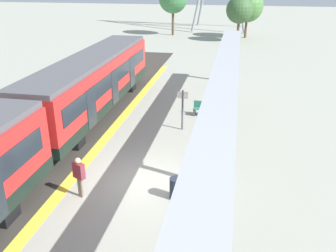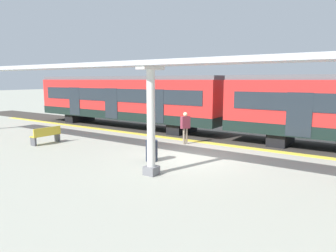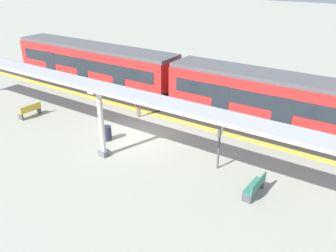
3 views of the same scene
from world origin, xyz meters
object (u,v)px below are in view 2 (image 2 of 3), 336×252
Objects in this scene: bench_mid_platform at (46,135)px; trash_bin at (152,151)px; train_near_carriage at (124,100)px; passenger_waiting_near_edge at (185,124)px; canopy_pillar_second at (151,121)px.

bench_mid_platform is 1.78× the size of trash_bin.
train_near_carriage reaches higher than passenger_waiting_near_edge.
canopy_pillar_second reaches higher than trash_bin.
passenger_waiting_near_edge is (2.75, 6.56, -0.81)m from train_near_carriage.
train_near_carriage reaches higher than bench_mid_platform.
canopy_pillar_second is 5.32m from passenger_waiting_near_edge.
train_near_carriage is 6.83m from bench_mid_platform.
passenger_waiting_near_edge is at bearing 123.32° from bench_mid_platform.
train_near_carriage is at bearing -174.57° from bench_mid_platform.
trash_bin is at bearing 92.98° from bench_mid_platform.
bench_mid_platform is 6.49m from trash_bin.
canopy_pillar_second is 2.30m from trash_bin.
passenger_waiting_near_edge is (-3.90, 5.93, 0.58)m from bench_mid_platform.
passenger_waiting_near_edge is (-3.56, -0.55, 0.60)m from trash_bin.
passenger_waiting_near_edge reaches higher than bench_mid_platform.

